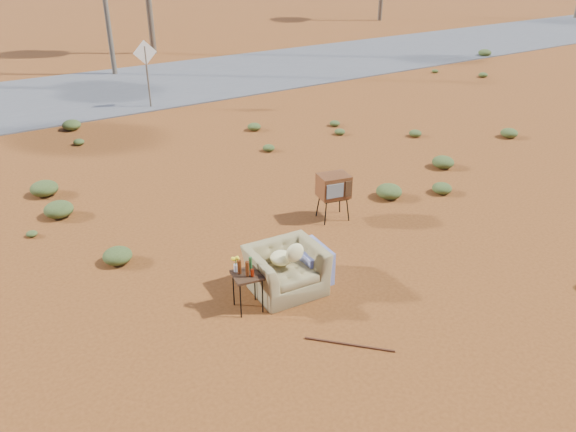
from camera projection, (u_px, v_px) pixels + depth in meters
ground at (327, 294)px, 9.06m from camera, size 140.00×140.00×0.00m
highway at (82, 94)px, 20.32m from camera, size 140.00×7.00×0.04m
armchair at (291, 263)px, 9.03m from camera, size 1.41×0.87×1.00m
tv_unit at (334, 187)px, 11.14m from camera, size 0.68×0.59×0.96m
side_table at (245, 272)px, 8.43m from camera, size 0.51×0.51×0.89m
rusty_bar at (349, 344)px, 7.92m from camera, size 0.91×0.95×0.03m
road_sign at (146, 62)px, 18.12m from camera, size 0.78×0.06×2.19m
scrub_patch at (173, 201)px, 11.91m from camera, size 17.49×8.07×0.33m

